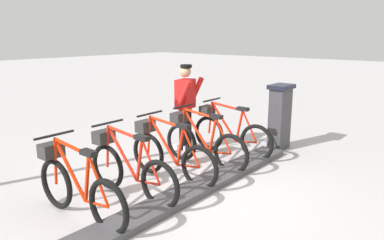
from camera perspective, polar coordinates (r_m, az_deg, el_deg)
ground_plane at (r=5.31m, az=-0.13°, el=-11.49°), size 60.00×60.00×0.00m
dock_rail_base at (r=5.29m, az=-0.13°, el=-11.00°), size 0.44×4.87×0.10m
payment_kiosk at (r=7.34m, az=13.49°, el=0.63°), size 0.36×0.52×1.28m
bike_docked_0 at (r=6.90m, az=5.69°, el=-1.89°), size 1.72×0.54×1.02m
bike_docked_1 at (r=6.27m, az=1.48°, el=-3.39°), size 1.72×0.54×1.02m
bike_docked_2 at (r=5.68m, az=-3.65°, el=-5.18°), size 1.72×0.54×1.02m
bike_docked_3 at (r=5.16m, az=-9.92°, el=-7.30°), size 1.72×0.54×1.02m
bike_docked_4 at (r=4.72m, az=-17.57°, el=-9.74°), size 1.72×0.54×1.02m
worker_near_rack at (r=7.09m, az=-0.98°, el=2.54°), size 0.50×0.68×1.66m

